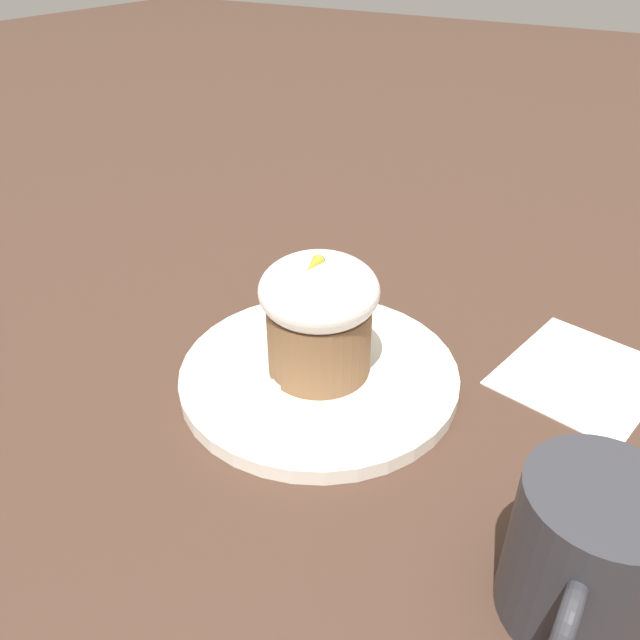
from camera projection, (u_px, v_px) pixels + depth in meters
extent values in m
plane|color=#3D281E|center=(319.00, 380.00, 0.51)|extent=(4.00, 4.00, 0.00)
cylinder|color=white|center=(319.00, 374.00, 0.50)|extent=(0.22, 0.22, 0.01)
cylinder|color=brown|center=(320.00, 338.00, 0.48)|extent=(0.08, 0.08, 0.06)
ellipsoid|color=white|center=(320.00, 290.00, 0.46)|extent=(0.09, 0.09, 0.05)
cone|color=orange|center=(313.00, 266.00, 0.44)|extent=(0.02, 0.01, 0.01)
sphere|color=green|center=(320.00, 261.00, 0.45)|extent=(0.01, 0.01, 0.01)
cube|color=silver|center=(248.00, 390.00, 0.47)|extent=(0.06, 0.06, 0.00)
ellipsoid|color=silver|center=(314.00, 376.00, 0.48)|extent=(0.05, 0.05, 0.01)
cylinder|color=#2D2D33|center=(586.00, 554.00, 0.32)|extent=(0.08, 0.08, 0.09)
torus|color=#2D2D33|center=(565.00, 624.00, 0.28)|extent=(0.05, 0.01, 0.05)
cube|color=white|center=(581.00, 374.00, 0.51)|extent=(0.15, 0.13, 0.00)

